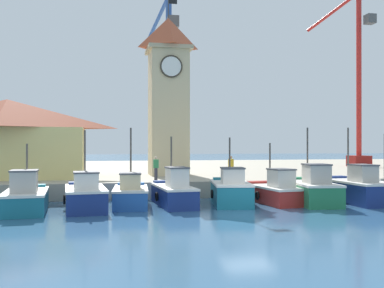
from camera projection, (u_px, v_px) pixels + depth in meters
ground_plane at (247, 215)px, 22.07m from camera, size 300.00×300.00×0.00m
quay_wharf at (168, 172)px, 48.68m from camera, size 120.00×40.00×1.07m
fishing_boat_far_left at (26, 198)px, 23.03m from camera, size 2.42×5.14×3.49m
fishing_boat_left_outer at (85, 196)px, 23.76m from camera, size 2.42×5.00×4.23m
fishing_boat_left_inner at (131, 194)px, 24.95m from camera, size 2.21×4.41×4.41m
fishing_boat_mid_left at (174, 193)px, 25.28m from camera, size 2.09×4.95×3.92m
fishing_boat_center at (231, 191)px, 25.72m from camera, size 2.71×4.59×3.87m
fishing_boat_mid_right at (275, 192)px, 26.41m from camera, size 2.48×4.81×3.55m
fishing_boat_right_inner at (312, 190)px, 26.20m from camera, size 2.67×5.31×4.48m
fishing_boat_right_outer at (355, 189)px, 26.60m from camera, size 2.02×5.17×4.49m
clock_tower at (168, 92)px, 35.40m from camera, size 3.41×3.41×14.02m
warehouse_left at (7, 138)px, 31.92m from camera, size 11.08×5.83×5.63m
port_crane_near at (358, 100)px, 49.73m from camera, size 4.81×7.20×19.44m
port_crane_far at (168, 103)px, 42.47m from camera, size 2.43×10.15×16.59m
dock_worker_near_tower at (156, 168)px, 29.58m from camera, size 0.34×0.22×1.62m
dock_worker_along_quay at (231, 167)px, 30.68m from camera, size 0.34×0.22×1.62m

